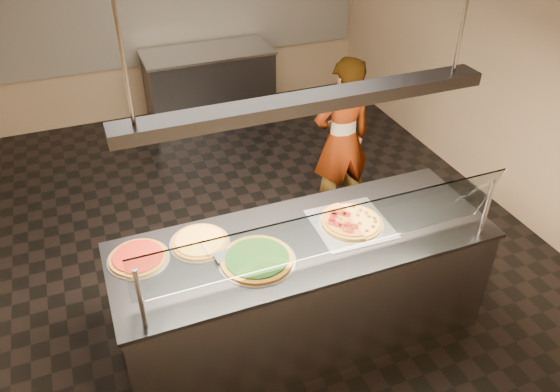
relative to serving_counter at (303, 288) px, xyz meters
name	(u,v)px	position (x,y,z in m)	size (l,w,h in m)	color
ground	(258,233)	(0.10, 1.30, -0.48)	(5.00, 6.00, 0.02)	black
wall_front	(506,376)	(0.10, -1.71, 1.03)	(5.00, 0.02, 3.00)	tan
wall_right	(502,49)	(2.61, 1.30, 1.03)	(0.02, 6.00, 3.00)	tan
tile_band	(176,14)	(0.10, 4.28, 0.83)	(4.90, 0.02, 1.20)	silver
serving_counter	(303,288)	(0.00, 0.00, 0.00)	(2.65, 0.94, 0.93)	#B7B7BC
sneeze_guard	(328,234)	(0.00, -0.34, 0.76)	(2.41, 0.18, 0.54)	#B7B7BC
perforated_tray	(351,223)	(0.37, 0.03, 0.47)	(0.54, 0.54, 0.01)	silver
half_pizza_pepperoni	(338,224)	(0.27, 0.03, 0.50)	(0.24, 0.44, 0.05)	brown
half_pizza_sausage	(364,218)	(0.48, 0.03, 0.49)	(0.23, 0.44, 0.04)	brown
pizza_spinach	(257,259)	(-0.38, -0.10, 0.48)	(0.51, 0.51, 0.03)	silver
pizza_cheese	(200,241)	(-0.68, 0.22, 0.48)	(0.41, 0.41, 0.03)	silver
pizza_tomato	(138,257)	(-1.10, 0.21, 0.48)	(0.40, 0.40, 0.03)	silver
pizza_spatula	(213,251)	(-0.63, 0.07, 0.49)	(0.19, 0.23, 0.02)	#B7B7BC
prep_table	(210,86)	(0.35, 3.85, 0.00)	(1.62, 0.74, 0.93)	#37373C
worker	(342,140)	(0.98, 1.35, 0.35)	(0.60, 0.39, 1.63)	#24232A
heat_lamp_housing	(309,102)	(0.00, 0.00, 1.48)	(2.30, 0.18, 0.08)	#37373C
lamp_rod_left	(118,29)	(-1.00, 0.00, 2.03)	(0.02, 0.02, 1.01)	#B7B7BC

